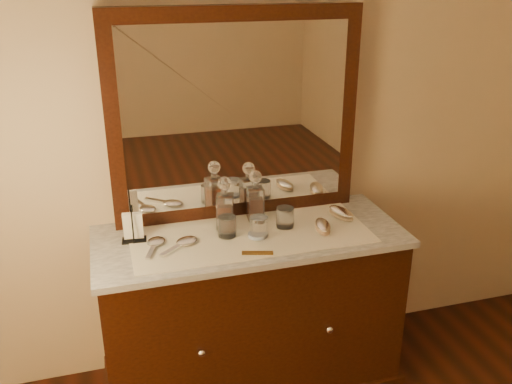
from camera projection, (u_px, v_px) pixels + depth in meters
dresser_cabinet at (250, 313)px, 2.74m from camera, size 1.40×0.55×0.82m
dresser_plinth at (251, 372)px, 2.88m from camera, size 1.46×0.59×0.08m
knob_left at (201, 353)px, 2.40m from camera, size 0.04×0.04×0.04m
knob_right at (329, 330)px, 2.55m from camera, size 0.04×0.04×0.04m
marble_top at (250, 237)px, 2.58m from camera, size 1.44×0.59×0.03m
mirror_frame at (236, 116)px, 2.60m from camera, size 1.20×0.08×1.00m
mirror_glass at (237, 118)px, 2.57m from camera, size 1.06×0.01×0.86m
lace_runner at (251, 235)px, 2.56m from camera, size 1.10×0.45×0.00m
pin_dish at (257, 235)px, 2.54m from camera, size 0.09×0.09×0.02m
comb at (258, 253)px, 2.39m from camera, size 0.14×0.06×0.01m
napkin_rack at (133, 228)px, 2.48m from camera, size 0.11×0.08×0.16m
decanter_left at (225, 208)px, 2.59m from camera, size 0.10×0.10×0.26m
decanter_right at (255, 201)px, 2.68m from camera, size 0.08×0.08×0.25m
brush_near at (323, 227)px, 2.59m from camera, size 0.10×0.16×0.04m
brush_far at (341, 213)px, 2.72m from camera, size 0.11×0.17×0.04m
hand_mirror_outer at (155, 243)px, 2.46m from camera, size 0.12×0.21×0.02m
hand_mirror_inner at (184, 243)px, 2.46m from camera, size 0.20×0.18×0.02m
tumblers at (257, 223)px, 2.56m from camera, size 0.37×0.15×0.10m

